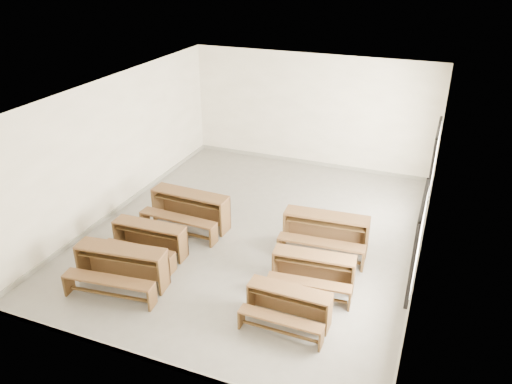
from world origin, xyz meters
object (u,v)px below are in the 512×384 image
at_px(desk_set_3, 288,304).
at_px(desk_set_5, 326,230).
at_px(desk_set_2, 189,207).
at_px(desk_set_1, 149,237).
at_px(desk_set_0, 121,264).
at_px(desk_set_4, 313,269).

xyz_separation_m(desk_set_3, desk_set_5, (0.00, 2.45, 0.09)).
bearing_deg(desk_set_2, desk_set_1, -96.18).
bearing_deg(desk_set_0, desk_set_2, 80.20).
bearing_deg(desk_set_2, desk_set_0, -90.50).
height_order(desk_set_4, desk_set_5, desk_set_5).
xyz_separation_m(desk_set_3, desk_set_4, (0.12, 1.09, 0.03)).
relative_size(desk_set_1, desk_set_4, 0.99).
distance_m(desk_set_3, desk_set_4, 1.10).
relative_size(desk_set_0, desk_set_5, 0.99).
bearing_deg(desk_set_3, desk_set_1, 165.07).
height_order(desk_set_0, desk_set_3, desk_set_0).
distance_m(desk_set_1, desk_set_4, 3.44).
bearing_deg(desk_set_0, desk_set_1, 87.42).
height_order(desk_set_1, desk_set_2, desk_set_2).
bearing_deg(desk_set_3, desk_set_2, 144.38).
bearing_deg(desk_set_0, desk_set_5, 32.00).
xyz_separation_m(desk_set_0, desk_set_1, (-0.08, 1.08, -0.05)).
bearing_deg(desk_set_5, desk_set_3, -94.09).
bearing_deg(desk_set_3, desk_set_0, -176.63).
distance_m(desk_set_0, desk_set_4, 3.58).
relative_size(desk_set_3, desk_set_4, 0.90).
distance_m(desk_set_1, desk_set_5, 3.65).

